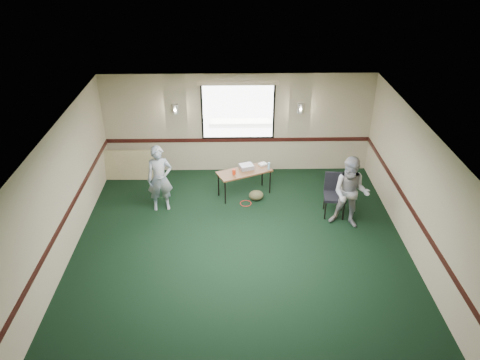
{
  "coord_description": "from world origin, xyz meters",
  "views": [
    {
      "loc": [
        -0.17,
        -7.35,
        6.13
      ],
      "look_at": [
        0.0,
        1.3,
        1.2
      ],
      "focal_mm": 35.0,
      "sensor_mm": 36.0,
      "label": 1
    }
  ],
  "objects_px": {
    "projector": "(246,167)",
    "person_right": "(351,193)",
    "person_left": "(160,179)",
    "conference_chair": "(335,191)",
    "folding_table": "(244,173)"
  },
  "relations": [
    {
      "from": "projector",
      "to": "person_right",
      "type": "distance_m",
      "value": 2.69
    },
    {
      "from": "conference_chair",
      "to": "projector",
      "type": "bearing_deg",
      "value": 160.76
    },
    {
      "from": "folding_table",
      "to": "person_left",
      "type": "xyz_separation_m",
      "value": [
        -1.98,
        -0.6,
        0.19
      ]
    },
    {
      "from": "person_left",
      "to": "person_right",
      "type": "xyz_separation_m",
      "value": [
        4.26,
        -0.78,
        0.03
      ]
    },
    {
      "from": "folding_table",
      "to": "projector",
      "type": "distance_m",
      "value": 0.17
    },
    {
      "from": "person_right",
      "to": "person_left",
      "type": "bearing_deg",
      "value": -170.41
    },
    {
      "from": "conference_chair",
      "to": "person_left",
      "type": "xyz_separation_m",
      "value": [
        -4.04,
        0.26,
        0.22
      ]
    },
    {
      "from": "projector",
      "to": "person_right",
      "type": "height_order",
      "value": "person_right"
    },
    {
      "from": "conference_chair",
      "to": "person_right",
      "type": "relative_size",
      "value": 0.59
    },
    {
      "from": "projector",
      "to": "conference_chair",
      "type": "relative_size",
      "value": 0.32
    },
    {
      "from": "person_right",
      "to": "projector",
      "type": "bearing_deg",
      "value": 165.92
    },
    {
      "from": "projector",
      "to": "conference_chair",
      "type": "xyz_separation_m",
      "value": [
        2.01,
        -0.98,
        -0.13
      ]
    },
    {
      "from": "folding_table",
      "to": "person_right",
      "type": "bearing_deg",
      "value": -54.95
    },
    {
      "from": "folding_table",
      "to": "conference_chair",
      "type": "relative_size",
      "value": 1.42
    },
    {
      "from": "person_left",
      "to": "conference_chair",
      "type": "bearing_deg",
      "value": -14.35
    }
  ]
}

